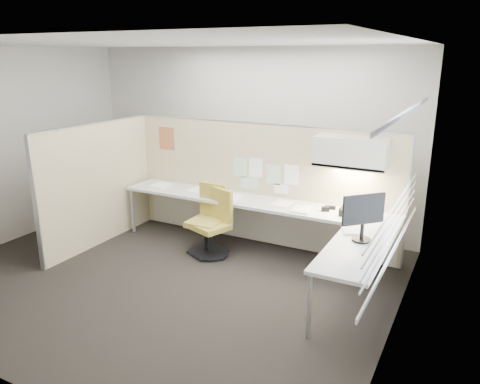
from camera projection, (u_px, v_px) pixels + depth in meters
The scene contains 26 objects.
floor at pixel (165, 276), 5.90m from camera, with size 5.50×4.50×0.01m, color black.
ceiling at pixel (154, 42), 5.11m from camera, with size 5.50×4.50×0.01m, color white.
wall_back at pixel (246, 138), 7.42m from camera, with size 5.50×0.02×2.80m, color beige.
wall_left at pixel (6, 147), 6.73m from camera, with size 0.02×4.50×2.80m, color beige.
wall_right at pixel (403, 200), 4.28m from camera, with size 0.02×4.50×2.80m, color beige.
window_pane at pixel (402, 184), 4.25m from camera, with size 0.01×2.80×1.30m, color #99A3B2.
partition_back at pixel (260, 184), 6.77m from camera, with size 4.10×0.06×1.75m, color beige.
partition_left at pixel (99, 185), 6.74m from camera, with size 0.06×2.20×1.75m, color beige.
desk at pixel (270, 216), 6.27m from camera, with size 4.00×2.07×0.73m.
overhead_bin at pixel (351, 152), 5.81m from camera, with size 0.90×0.36×0.38m, color beige.
task_light_strip at pixel (350, 169), 5.87m from camera, with size 0.60×0.06×0.02m, color #FFEABF.
pinned_papers at pixel (264, 175), 6.66m from camera, with size 1.01×0.00×0.47m.
poster at pixel (167, 138), 7.30m from camera, with size 0.28×0.00×0.35m, color orange.
chair_left at pixel (208, 221), 6.52m from camera, with size 0.50×0.50×0.95m.
chair_right at pixel (214, 226), 6.41m from camera, with size 0.54×0.56×0.91m.
monitor at pixel (363, 215), 5.00m from camera, with size 0.37×0.38×0.52m.
phone at pixel (348, 212), 5.87m from camera, with size 0.21×0.20×0.12m.
stapler at pixel (330, 208), 6.11m from camera, with size 0.14×0.04×0.05m, color black.
tape_dispenser at pixel (325, 209), 6.04m from camera, with size 0.10×0.06×0.06m, color black.
coat_hook at pixel (53, 156), 6.05m from camera, with size 0.18×0.48×1.42m.
paper_stack_0 at pixel (161, 186), 7.17m from camera, with size 0.23×0.30×0.04m, color white.
paper_stack_1 at pixel (197, 190), 6.98m from camera, with size 0.23×0.30×0.02m, color white.
paper_stack_2 at pixel (231, 197), 6.57m from camera, with size 0.23×0.30×0.04m, color white.
paper_stack_3 at pixel (282, 203), 6.34m from camera, with size 0.23×0.30×0.01m, color white.
paper_stack_4 at pixel (301, 209), 6.08m from camera, with size 0.23×0.30×0.03m, color white.
paper_stack_5 at pixel (352, 230), 5.37m from camera, with size 0.23×0.30×0.02m, color white.
Camera 1 is at (3.32, -4.31, 2.68)m, focal length 35.00 mm.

